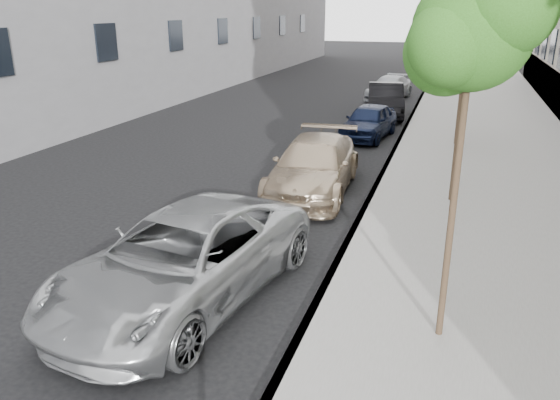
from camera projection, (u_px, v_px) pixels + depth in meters
The scene contains 11 objects.
ground at pixel (207, 358), 7.99m from camera, with size 160.00×160.00×0.00m, color black.
sidewalk at pixel (481, 105), 28.24m from camera, with size 6.40×72.00×0.14m, color gray.
curb at pixel (419, 102), 29.15m from camera, with size 0.15×72.00×0.14m, color #9E9B93.
tree_near at pixel (475, 30), 6.87m from camera, with size 1.84×1.64×5.35m.
tree_mid at pixel (471, 21), 12.71m from camera, with size 1.61×1.41×5.23m.
tree_far at pixel (467, 41), 18.81m from camera, with size 1.83×1.63×4.52m.
minivan at pixel (184, 259), 9.36m from camera, with size 2.58×5.59×1.55m, color #A1A4A5.
suv at pixel (314, 166), 14.99m from camera, with size 2.06×5.07×1.47m, color tan.
sedan_blue at pixel (369, 121), 21.31m from camera, with size 1.55×3.86×1.31m, color black.
sedan_black at pixel (385, 100), 25.60m from camera, with size 1.59×4.57×1.51m, color black.
sedan_rear at pixel (389, 88), 30.40m from camera, with size 1.75×4.30×1.25m, color #A4A8AC.
Camera 1 is at (3.10, -6.10, 4.85)m, focal length 35.00 mm.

